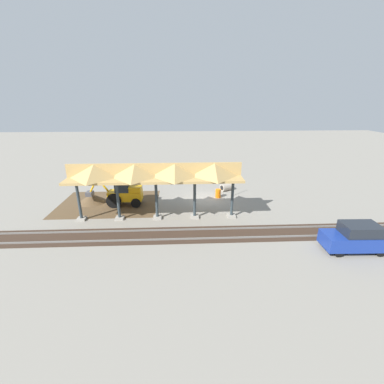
{
  "coord_description": "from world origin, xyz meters",
  "views": [
    {
      "loc": [
        2.74,
        24.67,
        9.74
      ],
      "look_at": [
        1.68,
        2.23,
        1.6
      ],
      "focal_mm": 24.0,
      "sensor_mm": 36.0,
      "label": 1
    }
  ],
  "objects_px": {
    "backhoe": "(124,193)",
    "distant_parked_car": "(356,238)",
    "concrete_pipe": "(226,187)",
    "traffic_barrel": "(218,193)",
    "stop_sign": "(234,182)"
  },
  "relations": [
    {
      "from": "backhoe",
      "to": "distant_parked_car",
      "type": "height_order",
      "value": "backhoe"
    },
    {
      "from": "concrete_pipe",
      "to": "traffic_barrel",
      "type": "height_order",
      "value": "traffic_barrel"
    },
    {
      "from": "backhoe",
      "to": "distant_parked_car",
      "type": "bearing_deg",
      "value": 152.77
    },
    {
      "from": "traffic_barrel",
      "to": "concrete_pipe",
      "type": "bearing_deg",
      "value": -119.99
    },
    {
      "from": "traffic_barrel",
      "to": "distant_parked_car",
      "type": "bearing_deg",
      "value": 126.85
    },
    {
      "from": "stop_sign",
      "to": "traffic_barrel",
      "type": "distance_m",
      "value": 2.12
    },
    {
      "from": "distant_parked_car",
      "to": "traffic_barrel",
      "type": "bearing_deg",
      "value": -53.15
    },
    {
      "from": "backhoe",
      "to": "concrete_pipe",
      "type": "relative_size",
      "value": 3.57
    },
    {
      "from": "stop_sign",
      "to": "distant_parked_car",
      "type": "relative_size",
      "value": 0.5
    },
    {
      "from": "concrete_pipe",
      "to": "traffic_barrel",
      "type": "relative_size",
      "value": 1.66
    },
    {
      "from": "distant_parked_car",
      "to": "traffic_barrel",
      "type": "height_order",
      "value": "distant_parked_car"
    },
    {
      "from": "backhoe",
      "to": "stop_sign",
      "type": "bearing_deg",
      "value": -169.38
    },
    {
      "from": "concrete_pipe",
      "to": "traffic_barrel",
      "type": "bearing_deg",
      "value": 60.01
    },
    {
      "from": "traffic_barrel",
      "to": "backhoe",
      "type": "bearing_deg",
      "value": 9.41
    },
    {
      "from": "stop_sign",
      "to": "traffic_barrel",
      "type": "height_order",
      "value": "stop_sign"
    }
  ]
}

